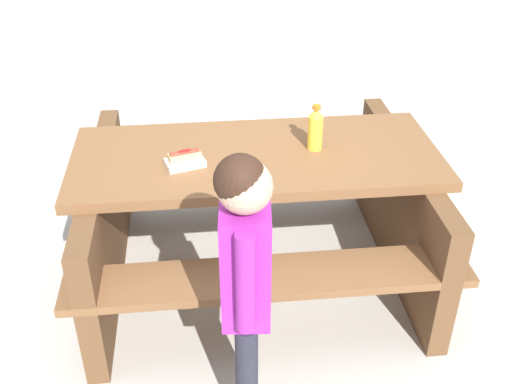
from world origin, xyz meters
TOP-DOWN VIEW (x-y plane):
  - ground_plane at (0.00, 0.00)m, footprint 30.00×30.00m
  - picnic_table at (0.00, 0.00)m, footprint 1.95×1.60m
  - soda_bottle at (-0.29, 0.02)m, footprint 0.07×0.07m
  - hotdog_tray at (0.35, 0.05)m, footprint 0.20×0.14m
  - child_in_coat at (0.24, 0.91)m, footprint 0.21×0.30m

SIDE VIEW (x-z plane):
  - ground_plane at x=0.00m, z-range 0.00..0.00m
  - picnic_table at x=0.00m, z-range 0.07..0.82m
  - hotdog_tray at x=0.35m, z-range 0.74..0.82m
  - child_in_coat at x=0.24m, z-range 0.17..1.42m
  - soda_bottle at x=-0.29m, z-range 0.74..0.97m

